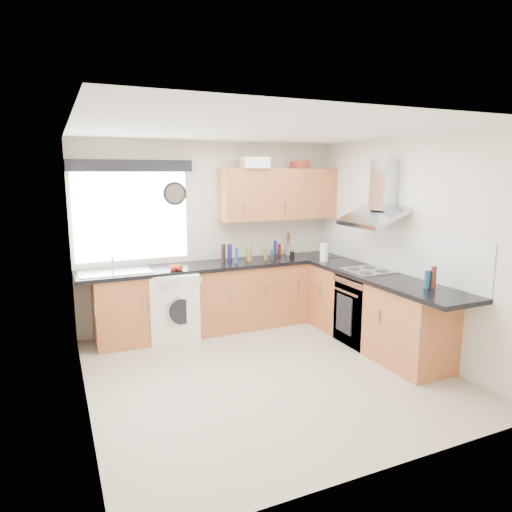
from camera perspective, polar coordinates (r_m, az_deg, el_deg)
name	(u,v)px	position (r m, az deg, el deg)	size (l,w,h in m)	color
ground_plane	(267,372)	(5.02, 1.41, -14.32)	(3.60, 3.60, 0.00)	beige
ceiling	(268,130)	(4.57, 1.55, 15.45)	(3.60, 3.60, 0.02)	white
wall_back	(211,235)	(6.28, -5.64, 2.61)	(3.60, 0.02, 2.50)	silver
wall_front	(385,303)	(3.15, 15.83, -5.63)	(3.60, 0.02, 2.50)	silver
wall_left	(79,273)	(4.20, -21.29, -1.98)	(0.02, 3.60, 2.50)	silver
wall_right	(406,246)	(5.64, 18.21, 1.24)	(0.02, 3.60, 2.50)	silver
window	(132,216)	(5.99, -15.25, 4.80)	(1.40, 0.02, 1.10)	white
window_blind	(131,166)	(5.88, -15.40, 10.85)	(1.50, 0.18, 0.14)	black
splashback	(388,248)	(5.87, 16.14, 0.99)	(0.01, 3.00, 0.54)	white
base_cab_back	(212,299)	(6.15, -5.52, -5.37)	(3.00, 0.58, 0.86)	#A55A30
base_cab_corner	(315,287)	(6.80, 7.41, -3.87)	(0.60, 0.60, 0.86)	#A55A30
base_cab_right	(374,312)	(5.75, 14.58, -6.81)	(0.58, 2.10, 0.86)	#A55A30
worktop_back	(219,265)	(6.07, -4.67, -1.16)	(3.60, 0.62, 0.05)	black
worktop_right	(384,278)	(5.51, 15.68, -2.70)	(0.62, 2.42, 0.05)	black
sink	(115,269)	(5.76, -17.26, -1.56)	(0.84, 0.46, 0.10)	#A5AAB3
oven	(366,309)	(5.85, 13.58, -6.49)	(0.56, 0.58, 0.85)	black
hob_plate	(368,271)	(5.73, 13.79, -1.78)	(0.52, 0.52, 0.01)	#A5AAB3
extractor_hood	(378,200)	(5.68, 14.96, 6.75)	(0.52, 0.78, 0.66)	#A5AAB3
upper_cabinets	(279,194)	(6.44, 2.89, 7.75)	(1.70, 0.35, 0.70)	#A55A30
washing_machine	(176,305)	(5.91, -9.97, -6.08)	(0.60, 0.58, 0.87)	white
wall_clock	(175,194)	(6.08, -10.09, 7.69)	(0.31, 0.31, 0.04)	black
casserole	(255,163)	(6.16, -0.16, 11.58)	(0.35, 0.25, 0.15)	white
storage_box	(300,165)	(6.50, 5.54, 11.27)	(0.22, 0.19, 0.10)	maroon
utensil_pot	(288,250)	(6.69, 4.06, 0.74)	(0.10, 0.10, 0.13)	gray
kitchen_roll	(324,252)	(6.23, 8.52, 0.44)	(0.11, 0.11, 0.24)	white
tomato_cluster	(176,268)	(5.69, -9.93, -1.45)	(0.15, 0.15, 0.07)	#A5230D
jar_0	(275,249)	(6.47, 2.40, 0.88)	(0.05, 0.05, 0.23)	#17194E
jar_1	(273,257)	(6.25, 2.11, -0.12)	(0.04, 0.04, 0.09)	#2D2519
jar_2	(230,253)	(6.14, -3.30, 0.39)	(0.06, 0.06, 0.24)	navy
jar_3	(236,256)	(6.01, -2.47, 0.01)	(0.04, 0.04, 0.21)	navy
jar_4	(223,253)	(6.12, -4.10, 0.34)	(0.06, 0.06, 0.24)	black
jar_5	(248,254)	(6.31, -0.96, 0.26)	(0.06, 0.06, 0.15)	#32231C
jar_6	(272,254)	(6.38, 2.07, 0.22)	(0.06, 0.06, 0.12)	navy
jar_7	(266,254)	(6.29, 1.24, 0.22)	(0.05, 0.05, 0.15)	olive
jar_8	(249,253)	(6.19, -0.87, 0.43)	(0.07, 0.07, 0.23)	olive
jar_9	(279,250)	(6.59, 2.94, 0.78)	(0.05, 0.05, 0.17)	#5C1513
jar_10	(292,255)	(6.43, 4.54, 0.15)	(0.07, 0.07, 0.09)	black
bottle_0	(427,279)	(5.06, 20.62, -2.75)	(0.06, 0.06, 0.19)	navy
bottle_1	(433,277)	(5.07, 21.31, -2.51)	(0.06, 0.06, 0.23)	#55251E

